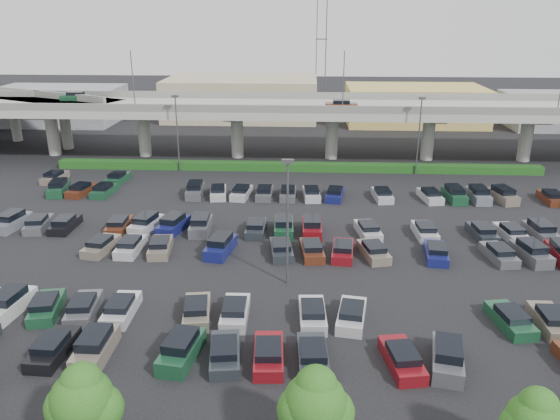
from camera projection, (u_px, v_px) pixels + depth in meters
The scene contains 8 objects.
ground at pixel (291, 243), 51.49m from camera, with size 280.00×280.00×0.00m, color black.
overpass at pixel (297, 111), 79.10m from camera, with size 150.00×13.00×15.80m.
hedge at pixel (297, 167), 74.75m from camera, with size 66.00×1.60×1.10m, color #123F15.
tree_row at pixel (287, 403), 25.37m from camera, with size 65.07×3.66×5.94m.
parked_cars at pixel (289, 252), 48.14m from camera, with size 62.95×41.62×1.67m.
light_poles at pixel (248, 173), 51.42m from camera, with size 66.90×48.38×10.30m.
distant_buildings at pixel (364, 102), 107.57m from camera, with size 138.00×24.00×9.00m.
comm_tower at pixel (321, 36), 115.32m from camera, with size 2.40×2.40×30.00m.
Camera 1 is at (1.44, -47.25, 20.68)m, focal length 35.00 mm.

